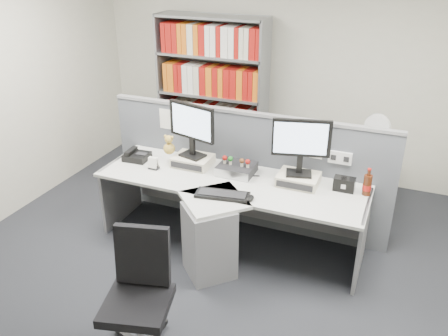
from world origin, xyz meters
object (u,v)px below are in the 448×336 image
at_px(desk, 222,215).
at_px(office_chair, 140,292).
at_px(speaker, 344,184).
at_px(shelving_unit, 212,97).
at_px(keyboard, 222,195).
at_px(mouse, 250,198).
at_px(desktop_pc, 237,169).
at_px(desk_calendar, 153,164).
at_px(cola_bottle, 367,185).
at_px(desk_fan, 377,130).
at_px(desk_phone, 136,156).
at_px(monitor_right, 301,142).
at_px(monitor_left, 192,126).
at_px(filing_cabinet, 369,184).

bearing_deg(desk, office_chair, -94.19).
xyz_separation_m(speaker, shelving_unit, (-1.94, 1.43, 0.19)).
xyz_separation_m(keyboard, mouse, (0.25, 0.03, 0.01)).
relative_size(desk, desktop_pc, 7.47).
bearing_deg(desk, desk_calendar, 169.02).
relative_size(cola_bottle, office_chair, 0.27).
distance_m(speaker, desk_fan, 1.01).
relative_size(cola_bottle, shelving_unit, 0.13).
bearing_deg(cola_bottle, desk_fan, 92.34).
bearing_deg(keyboard, speaker, 28.03).
height_order(desktop_pc, mouse, desktop_pc).
bearing_deg(mouse, desktop_pc, 123.25).
xyz_separation_m(desk, mouse, (0.30, -0.08, 0.28)).
relative_size(desk_phone, cola_bottle, 0.99).
distance_m(desktop_pc, office_chair, 1.71).
bearing_deg(office_chair, desk_phone, 121.98).
height_order(monitor_right, desk_fan, monitor_right).
height_order(speaker, shelving_unit, shelving_unit).
distance_m(shelving_unit, desk_fan, 2.15).
bearing_deg(desk, monitor_right, 31.74).
distance_m(desk, desk_calendar, 0.88).
height_order(speaker, cola_bottle, cola_bottle).
height_order(desktop_pc, shelving_unit, shelving_unit).
height_order(keyboard, desk_calendar, desk_calendar).
relative_size(keyboard, desk_calendar, 4.06).
distance_m(monitor_left, keyboard, 0.83).
bearing_deg(cola_bottle, desk_calendar, -172.80).
distance_m(mouse, office_chair, 1.30).
relative_size(desktop_pc, desk_phone, 1.35).
bearing_deg(desk_phone, office_chair, -58.02).
distance_m(mouse, desk_calendar, 1.14).
xyz_separation_m(desktop_pc, keyboard, (0.05, -0.49, -0.03)).
bearing_deg(mouse, cola_bottle, 28.00).
distance_m(desk, keyboard, 0.30).
xyz_separation_m(mouse, speaker, (0.74, 0.50, 0.04)).
height_order(cola_bottle, filing_cabinet, cola_bottle).
bearing_deg(desk_fan, filing_cabinet, 90.00).
height_order(monitor_left, mouse, monitor_left).
relative_size(keyboard, shelving_unit, 0.25).
bearing_deg(speaker, desk, -158.05).
bearing_deg(desk, monitor_left, 141.31).
height_order(monitor_right, mouse, monitor_right).
distance_m(desk, office_chair, 1.31).
bearing_deg(mouse, desk_phone, 165.14).
bearing_deg(shelving_unit, keyboard, -64.09).
bearing_deg(mouse, desk_fan, 58.84).
bearing_deg(office_chair, desk_calendar, 115.99).
distance_m(keyboard, desk_phone, 1.21).
distance_m(filing_cabinet, office_chair, 3.00).
height_order(monitor_right, cola_bottle, monitor_right).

